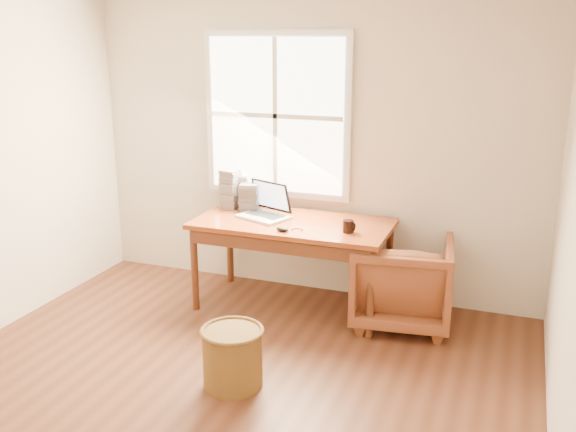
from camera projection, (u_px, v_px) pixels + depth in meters
name	position (u px, v px, depth m)	size (l,w,h in m)	color
room_shell	(191.00, 202.00, 3.61)	(4.04, 4.54, 2.64)	#582F1E
desk	(293.00, 224.00, 5.24)	(1.60, 0.80, 0.04)	brown
armchair	(402.00, 281.00, 5.04)	(0.75, 0.77, 0.70)	brown
wicker_stool	(233.00, 358.00, 4.18)	(0.39, 0.39, 0.39)	brown
laptop	(263.00, 203.00, 5.29)	(0.36, 0.38, 0.27)	silver
mouse	(282.00, 229.00, 4.97)	(0.11, 0.06, 0.04)	black
coffee_mug	(348.00, 226.00, 4.94)	(0.09, 0.09, 0.10)	black
cd_stack_a	(240.00, 191.00, 5.63)	(0.15, 0.13, 0.29)	silver
cd_stack_b	(249.00, 197.00, 5.50)	(0.16, 0.14, 0.24)	#26252A
cd_stack_c	(230.00, 189.00, 5.59)	(0.15, 0.13, 0.34)	#9597A1
cd_stack_d	(254.00, 195.00, 5.70)	(0.15, 0.13, 0.19)	#B3B8BF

